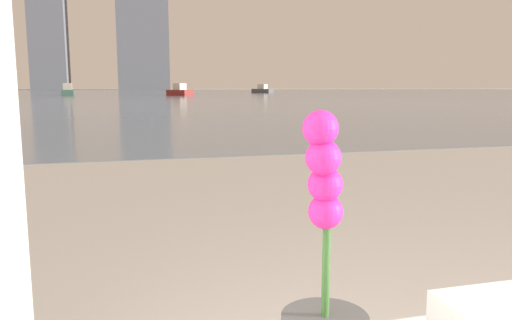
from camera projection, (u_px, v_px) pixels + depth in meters
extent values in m
cylinder|color=#38662D|center=(327.00, 224.00, 0.72)|extent=(0.01, 0.01, 0.28)
sphere|color=#DB238E|center=(320.00, 128.00, 0.69)|extent=(0.05, 0.05, 0.05)
sphere|color=#DB238E|center=(323.00, 157.00, 0.69)|extent=(0.05, 0.05, 0.05)
sphere|color=#DB238E|center=(325.00, 184.00, 0.71)|extent=(0.05, 0.05, 0.05)
sphere|color=#DB238E|center=(326.00, 212.00, 0.72)|extent=(0.05, 0.05, 0.05)
cube|color=slate|center=(126.00, 94.00, 59.30)|extent=(180.00, 110.00, 0.01)
cube|color=maroon|center=(180.00, 93.00, 48.04)|extent=(2.41, 3.27, 0.55)
cube|color=silver|center=(180.00, 87.00, 47.95)|extent=(1.24, 1.40, 0.63)
cube|color=#335647|center=(68.00, 93.00, 48.10)|extent=(1.26, 3.24, 0.56)
cube|color=#B2A893|center=(68.00, 86.00, 48.01)|extent=(0.86, 1.23, 0.64)
cube|color=#4C4C51|center=(262.00, 91.00, 65.40)|extent=(2.49, 3.07, 0.52)
cube|color=silver|center=(262.00, 87.00, 65.31)|extent=(1.24, 1.35, 0.60)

